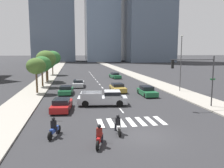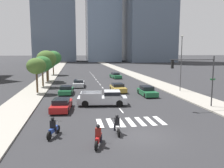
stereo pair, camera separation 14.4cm
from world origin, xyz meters
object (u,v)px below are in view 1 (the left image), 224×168
(motorcycle_trailing, at_px, (100,137))
(street_tree_second, at_px, (42,64))
(sedan_gold_1, at_px, (118,88))
(sedan_silver_4, at_px, (79,83))
(traffic_signal_near, at_px, (197,72))
(sedan_red_3, at_px, (62,105))
(pickup_truck, at_px, (105,98))
(sedan_green_2, at_px, (66,90))
(motorcycle_lead, at_px, (118,126))
(sedan_green_0, at_px, (115,76))
(street_lamp_east, at_px, (181,59))
(street_tree_nearest, at_px, (36,66))
(sedan_green_5, at_px, (147,91))
(street_tree_third, at_px, (46,59))
(motorcycle_third, at_px, (54,129))
(street_tree_fourth, at_px, (47,62))
(street_tree_fifth, at_px, (52,58))

(motorcycle_trailing, distance_m, street_tree_second, 28.08)
(sedan_gold_1, bearing_deg, sedan_silver_4, -138.16)
(sedan_gold_1, distance_m, traffic_signal_near, 13.73)
(sedan_red_3, bearing_deg, sedan_silver_4, -2.08)
(pickup_truck, relative_size, traffic_signal_near, 1.06)
(pickup_truck, relative_size, sedan_green_2, 1.34)
(motorcycle_lead, relative_size, street_tree_second, 0.40)
(pickup_truck, xyz_separation_m, street_tree_second, (-8.84, 15.41, 3.20))
(sedan_green_0, bearing_deg, street_tree_second, -58.22)
(sedan_green_0, height_order, street_lamp_east, street_lamp_east)
(motorcycle_trailing, bearing_deg, pickup_truck, 7.40)
(sedan_red_3, height_order, street_tree_nearest, street_tree_nearest)
(street_tree_nearest, bearing_deg, sedan_silver_4, 43.37)
(pickup_truck, relative_size, sedan_gold_1, 1.32)
(motorcycle_lead, xyz_separation_m, sedan_green_5, (7.00, 14.32, 0.02))
(street_tree_second, distance_m, street_tree_third, 6.55)
(motorcycle_trailing, xyz_separation_m, street_tree_third, (-6.89, 33.51, 4.15))
(motorcycle_trailing, xyz_separation_m, street_tree_nearest, (-6.89, 20.54, 3.47))
(sedan_gold_1, height_order, street_tree_second, street_tree_second)
(motorcycle_third, xyz_separation_m, street_tree_third, (-3.83, 31.32, 4.15))
(sedan_silver_4, relative_size, street_tree_fourth, 0.88)
(street_tree_third, bearing_deg, sedan_silver_4, -48.99)
(sedan_green_2, relative_size, street_tree_second, 0.83)
(sedan_red_3, bearing_deg, traffic_signal_near, -90.25)
(sedan_green_5, bearing_deg, sedan_green_0, -178.87)
(motorcycle_third, bearing_deg, sedan_green_0, 2.96)
(motorcycle_trailing, relative_size, street_tree_nearest, 0.40)
(motorcycle_trailing, height_order, street_tree_second, street_tree_second)
(sedan_red_3, distance_m, street_lamp_east, 20.05)
(sedan_gold_1, bearing_deg, sedan_green_5, 41.70)
(street_tree_second, bearing_deg, sedan_green_5, -34.27)
(sedan_silver_4, relative_size, street_tree_third, 0.74)
(sedan_green_0, xyz_separation_m, street_lamp_east, (6.56, -19.93, 4.39))
(traffic_signal_near, relative_size, street_tree_fourth, 1.04)
(motorcycle_lead, relative_size, sedan_green_0, 0.43)
(sedan_green_5, xyz_separation_m, traffic_signal_near, (2.89, -7.96, 3.40))
(motorcycle_third, xyz_separation_m, sedan_red_3, (0.18, 7.72, 0.00))
(motorcycle_third, xyz_separation_m, sedan_gold_1, (8.20, 17.96, 0.01))
(street_tree_nearest, bearing_deg, motorcycle_trailing, -71.46)
(street_lamp_east, xyz_separation_m, street_tree_nearest, (-21.52, 1.88, -0.93))
(motorcycle_trailing, distance_m, traffic_signal_near, 14.70)
(street_tree_nearest, distance_m, street_tree_fourth, 15.08)
(motorcycle_third, bearing_deg, street_tree_fifth, 24.71)
(motorcycle_lead, bearing_deg, motorcycle_trailing, 143.34)
(sedan_green_2, relative_size, traffic_signal_near, 0.79)
(motorcycle_trailing, bearing_deg, sedan_silver_4, 18.45)
(sedan_red_3, bearing_deg, street_tree_third, 15.11)
(motorcycle_lead, xyz_separation_m, sedan_red_3, (-4.49, 7.79, 0.01))
(sedan_red_3, relative_size, street_tree_fifth, 0.76)
(traffic_signal_near, bearing_deg, motorcycle_third, 23.33)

